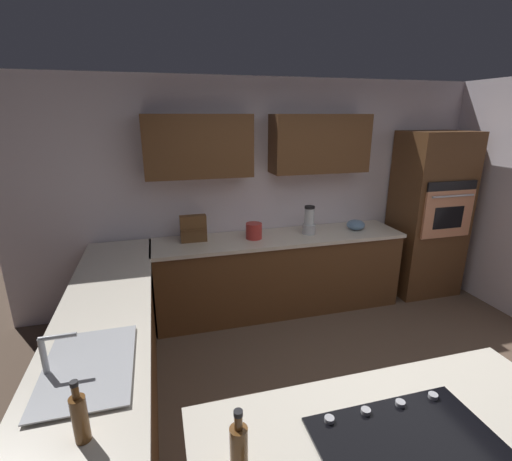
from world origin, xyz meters
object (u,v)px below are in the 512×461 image
Objects in this scene: spice_rack at (193,229)px; dish_soap_bottle at (80,417)px; wall_oven at (428,215)px; kettle at (254,231)px; mixing_bowl at (356,225)px; blender at (309,222)px; cooktop at (415,451)px; oil_bottle at (239,447)px; sink_unit at (87,366)px.

spice_rack is 2.55m from dish_soap_bottle.
wall_oven is at bearing 178.34° from spice_rack.
mixing_bowl is at bearing 180.00° from kettle.
wall_oven is at bearing 179.62° from blender.
kettle reaches higher than cooktop.
wall_oven reaches higher than cooktop.
mixing_bowl is 0.74× the size of spice_rack.
kettle is (0.65, 0.00, -0.05)m from blender.
oil_bottle is (-0.60, 0.31, -0.01)m from dish_soap_bottle.
kettle is at bearing -120.06° from dish_soap_bottle.
kettle is at bearing -91.42° from cooktop.
blender is at bearing -130.47° from dish_soap_bottle.
cooktop is at bearing 146.54° from sink_unit.
blender is at bearing 0.00° from mixing_bowl.
wall_oven is 7.21× the size of oil_bottle.
spice_rack reaches higher than oil_bottle.
kettle is (-0.07, -2.79, 0.08)m from cooktop.
cooktop is at bearing 75.53° from blender.
blender is (-0.72, -2.79, 0.13)m from cooktop.
dish_soap_bottle reaches higher than kettle.
mixing_bowl is at bearing -0.62° from wall_oven.
kettle is at bearing -0.27° from wall_oven.
sink_unit is 2.15× the size of blender.
sink_unit is 0.92× the size of cooktop.
oil_bottle reaches higher than sink_unit.
sink_unit is at bearing -83.05° from dish_soap_bottle.
mixing_bowl is 1.25m from kettle.
mixing_bowl is 3.53m from dish_soap_bottle.
wall_oven reaches higher than spice_rack.
mixing_bowl is (-0.60, 0.00, -0.08)m from blender.
mixing_bowl is at bearing -127.07° from oil_bottle.
dish_soap_bottle is at bearing 73.57° from spice_rack.
sink_unit is 2.11m from spice_rack.
dish_soap_bottle is (3.62, 2.36, 0.00)m from wall_oven.
wall_oven reaches higher than kettle.
sink_unit is at bearing 68.35° from spice_rack.
spice_rack is (0.58, -2.86, 0.14)m from cooktop.
sink_unit is 2.37m from kettle.
spice_rack is 1.02× the size of oil_bottle.
oil_bottle is (3.02, 2.66, -0.00)m from wall_oven.
dish_soap_bottle is at bearing -27.14° from oil_bottle.
wall_oven is 7.05× the size of spice_rack.
mixing_bowl is at bearing -144.83° from sink_unit.
mixing_bowl is 1.20× the size of kettle.
spice_rack reaches higher than mixing_bowl.
wall_oven is 4.32m from dish_soap_bottle.
sink_unit reaches higher than mixing_bowl.
wall_oven is 6.23× the size of blender.
wall_oven is 6.92× the size of dish_soap_bottle.
spice_rack is (2.90, -0.08, 0.03)m from wall_oven.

